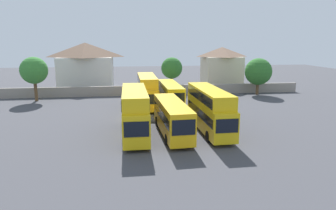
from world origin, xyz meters
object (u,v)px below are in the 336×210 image
bus_2 (172,116)px  bus_5 (170,93)px  bus_4 (147,89)px  tree_behind_wall (34,71)px  bus_1 (135,110)px  house_terrace_left (86,65)px  bus_3 (209,107)px  tree_left_of_lot (258,72)px  house_terrace_centre (221,67)px  tree_right_of_lot (172,68)px

bus_2 → bus_5: bus_5 is taller
bus_4 → tree_behind_wall: size_ratio=1.42×
bus_1 → house_terrace_left: 34.38m
house_terrace_left → tree_behind_wall: bearing=-118.5°
bus_2 → bus_3: size_ratio=0.98×
bus_3 → tree_behind_wall: 31.47m
bus_3 → bus_5: bearing=-170.5°
tree_left_of_lot → bus_1: bearing=-136.8°
house_terrace_centre → tree_right_of_lot: bearing=-154.1°
bus_1 → bus_4: bus_1 is taller
tree_right_of_lot → bus_5: bearing=-99.2°
bus_4 → house_terrace_centre: size_ratio=1.21×
bus_2 → bus_3: bus_3 is taller
bus_1 → bus_3: (8.17, 0.59, -0.09)m
bus_3 → house_terrace_left: 36.88m
bus_5 → house_terrace_left: house_terrace_left is taller
bus_4 → bus_2: bearing=6.9°
bus_4 → tree_behind_wall: bearing=-111.2°
bus_4 → tree_right_of_lot: size_ratio=1.53×
bus_1 → bus_4: 14.03m
bus_1 → bus_2: 4.00m
tree_behind_wall → bus_5: bearing=-18.2°
bus_4 → house_terrace_left: size_ratio=0.92×
bus_4 → tree_right_of_lot: 13.74m
bus_3 → house_terrace_centre: bearing=159.1°
bus_1 → house_terrace_centre: 37.40m
house_terrace_left → tree_left_of_lot: size_ratio=1.68×
bus_1 → bus_2: bus_1 is taller
bus_3 → tree_right_of_lot: size_ratio=1.66×
tree_right_of_lot → bus_1: bearing=-106.4°
bus_4 → house_terrace_left: (-11.37, 19.20, 2.17)m
house_terrace_left → house_terrace_centre: house_terrace_left is taller
house_terrace_left → tree_right_of_lot: house_terrace_left is taller
bus_3 → house_terrace_left: (-17.34, 32.47, 2.19)m
bus_1 → house_terrace_left: size_ratio=0.94×
bus_5 → tree_right_of_lot: 13.04m
bus_1 → house_terrace_left: house_terrace_left is taller
bus_3 → tree_left_of_lot: tree_left_of_lot is taller
bus_2 → tree_right_of_lot: size_ratio=1.63×
tree_behind_wall → house_terrace_left: bearing=61.5°
house_terrace_centre → house_terrace_left: bearing=177.8°
bus_5 → bus_3: bearing=9.8°
bus_3 → tree_left_of_lot: 26.03m
tree_right_of_lot → bus_2: bearing=-98.2°
house_terrace_centre → tree_right_of_lot: (-11.67, -5.66, 0.33)m
tree_right_of_lot → tree_left_of_lot: bearing=-16.2°
bus_4 → house_terrace_centre: 25.01m
house_terrace_centre → tree_right_of_lot: size_ratio=1.26×
bus_2 → house_terrace_centre: (15.47, 31.98, 2.36)m
house_terrace_centre → tree_right_of_lot: house_terrace_centre is taller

